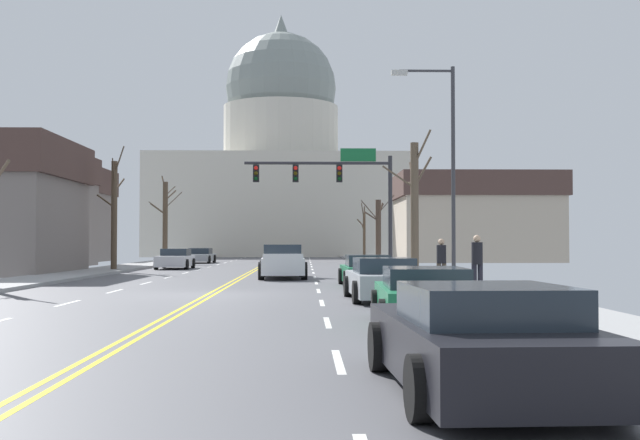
% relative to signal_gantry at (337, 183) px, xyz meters
% --- Properties ---
extents(ground, '(20.00, 180.00, 0.20)m').
position_rel_signal_gantry_xyz_m(ground, '(-4.75, -16.21, -4.85)').
color(ground, '#505056').
extents(signal_gantry, '(7.91, 0.41, 6.57)m').
position_rel_signal_gantry_xyz_m(signal_gantry, '(0.00, 0.00, 0.00)').
color(signal_gantry, '#28282D').
rests_on(signal_gantry, ground).
extents(street_lamp_right, '(2.22, 0.24, 7.68)m').
position_rel_signal_gantry_xyz_m(street_lamp_right, '(3.16, -14.27, -0.17)').
color(street_lamp_right, '#333338').
rests_on(street_lamp_right, ground).
extents(capitol_building, '(30.95, 20.52, 30.50)m').
position_rel_signal_gantry_xyz_m(capitol_building, '(-4.75, 55.32, 5.73)').
color(capitol_building, beige).
rests_on(capitol_building, ground).
extents(pickup_truck_near_00, '(2.34, 5.55, 1.57)m').
position_rel_signal_gantry_xyz_m(pickup_truck_near_00, '(-2.77, -4.69, -4.16)').
color(pickup_truck_near_00, silver).
rests_on(pickup_truck_near_00, ground).
extents(sedan_near_01, '(2.06, 4.52, 1.20)m').
position_rel_signal_gantry_xyz_m(sedan_near_01, '(0.66, -11.43, -4.31)').
color(sedan_near_01, '#1E7247').
rests_on(sedan_near_01, ground).
extents(sedan_near_02, '(2.14, 4.72, 1.23)m').
position_rel_signal_gantry_xyz_m(sedan_near_02, '(0.56, -18.50, -4.29)').
color(sedan_near_02, '#9EA3A8').
rests_on(sedan_near_02, ground).
extents(sedan_near_03, '(2.10, 4.43, 1.18)m').
position_rel_signal_gantry_xyz_m(sedan_near_03, '(0.68, -25.35, -4.30)').
color(sedan_near_03, '#1E7247').
rests_on(sedan_near_03, ground).
extents(sedan_near_04, '(2.22, 4.65, 1.22)m').
position_rel_signal_gantry_xyz_m(sedan_near_04, '(0.23, -32.20, -4.30)').
color(sedan_near_04, black).
rests_on(sedan_near_04, ground).
extents(sedan_oncoming_00, '(2.08, 4.45, 1.27)m').
position_rel_signal_gantry_xyz_m(sedan_oncoming_00, '(-9.93, 7.89, -4.27)').
color(sedan_oncoming_00, silver).
rests_on(sedan_oncoming_00, ground).
extents(sedan_oncoming_01, '(2.20, 4.48, 1.20)m').
position_rel_signal_gantry_xyz_m(sedan_oncoming_01, '(-10.19, 21.43, -4.31)').
color(sedan_oncoming_01, '#9EA3A8').
rests_on(sedan_oncoming_01, ground).
extents(flank_building_00, '(9.58, 7.72, 7.80)m').
position_rel_signal_gantry_xyz_m(flank_building_00, '(-21.69, 12.73, -0.91)').
color(flank_building_00, slate).
rests_on(flank_building_00, ground).
extents(flank_building_02, '(8.55, 7.18, 8.11)m').
position_rel_signal_gantry_xyz_m(flank_building_02, '(-23.40, 27.38, -0.75)').
color(flank_building_02, slate).
rests_on(flank_building_02, ground).
extents(flank_building_03, '(13.77, 10.16, 7.59)m').
position_rel_signal_gantry_xyz_m(flank_building_03, '(13.14, 25.79, -1.02)').
color(flank_building_03, '#B2A38E').
rests_on(flank_building_03, ground).
extents(bare_tree_00, '(2.43, 3.04, 4.94)m').
position_rel_signal_gantry_xyz_m(bare_tree_00, '(3.55, 13.99, -2.33)').
color(bare_tree_00, '#423328').
rests_on(bare_tree_00, ground).
extents(bare_tree_02, '(2.31, 1.82, 6.62)m').
position_rel_signal_gantry_xyz_m(bare_tree_02, '(3.29, -6.03, -1.54)').
color(bare_tree_02, brown).
rests_on(bare_tree_02, ground).
extents(bare_tree_03, '(1.93, 3.04, 7.03)m').
position_rel_signal_gantry_xyz_m(bare_tree_03, '(-12.71, 3.49, -1.50)').
color(bare_tree_03, '#4C3D2D').
rests_on(bare_tree_03, ground).
extents(bare_tree_04, '(0.88, 2.07, 5.32)m').
position_rel_signal_gantry_xyz_m(bare_tree_04, '(3.91, 31.79, -2.18)').
color(bare_tree_04, '#4C3D2D').
rests_on(bare_tree_04, ground).
extents(bare_tree_05, '(2.70, 2.88, 6.87)m').
position_rel_signal_gantry_xyz_m(bare_tree_05, '(-12.67, 19.37, -1.44)').
color(bare_tree_05, '#4C3D2D').
rests_on(bare_tree_05, ground).
extents(pedestrian_00, '(0.35, 0.34, 1.76)m').
position_rel_signal_gantry_xyz_m(pedestrian_00, '(3.55, -17.45, -3.75)').
color(pedestrian_00, black).
rests_on(pedestrian_00, ground).
extents(pedestrian_01, '(0.35, 0.34, 1.66)m').
position_rel_signal_gantry_xyz_m(pedestrian_01, '(3.11, -13.81, -3.81)').
color(pedestrian_01, '#4C4238').
rests_on(pedestrian_01, ground).
extents(bicycle_parked, '(0.12, 1.77, 0.85)m').
position_rel_signal_gantry_xyz_m(bicycle_parked, '(2.81, -17.19, -4.39)').
color(bicycle_parked, black).
rests_on(bicycle_parked, ground).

